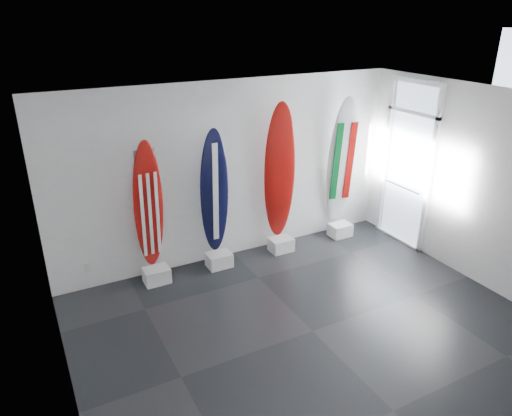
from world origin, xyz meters
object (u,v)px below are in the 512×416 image
surfboard_navy (214,192)px  surfboard_swiss (280,172)px  surfboard_italy (342,162)px  surfboard_usa (149,206)px

surfboard_navy → surfboard_swiss: surfboard_swiss is taller
surfboard_italy → surfboard_swiss: bearing=-166.9°
surfboard_swiss → surfboard_usa: bearing=-167.0°
surfboard_swiss → surfboard_italy: bearing=13.0°
surfboard_navy → surfboard_italy: 2.50m
surfboard_italy → surfboard_navy: bearing=-166.9°
surfboard_navy → surfboard_italy: bearing=1.8°
surfboard_usa → surfboard_swiss: 2.28m
surfboard_usa → surfboard_navy: surfboard_navy is taller
surfboard_navy → surfboard_swiss: 1.21m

